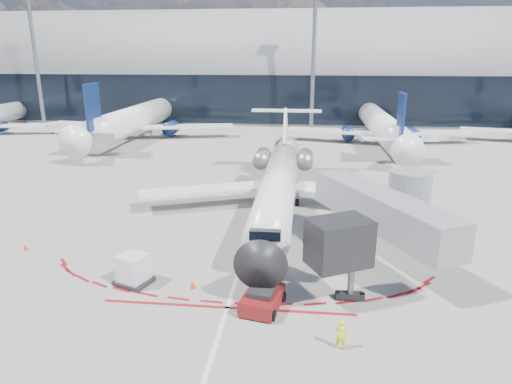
# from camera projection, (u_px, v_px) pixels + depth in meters

# --- Properties ---
(ground) EXTENTS (260.00, 260.00, 0.00)m
(ground) POSITION_uv_depth(u_px,v_px,m) (252.00, 230.00, 35.88)
(ground) COLOR slate
(ground) RESTS_ON ground
(apron_centerline) EXTENTS (0.25, 40.00, 0.01)m
(apron_centerline) POSITION_uv_depth(u_px,v_px,m) (254.00, 221.00, 37.78)
(apron_centerline) COLOR silver
(apron_centerline) RESTS_ON ground
(apron_stop_bar) EXTENTS (14.00, 0.25, 0.01)m
(apron_stop_bar) POSITION_uv_depth(u_px,v_px,m) (227.00, 308.00, 24.95)
(apron_stop_bar) COLOR maroon
(apron_stop_bar) RESTS_ON ground
(terminal_building) EXTENTS (150.00, 24.15, 24.00)m
(terminal_building) POSITION_uv_depth(u_px,v_px,m) (288.00, 77.00, 95.20)
(terminal_building) COLOR gray
(terminal_building) RESTS_ON ground
(jet_bridge) EXTENTS (10.03, 15.20, 4.90)m
(jet_bridge) POSITION_uv_depth(u_px,v_px,m) (389.00, 211.00, 31.14)
(jet_bridge) COLOR gray
(jet_bridge) RESTS_ON ground
(light_mast_west) EXTENTS (0.70, 0.70, 25.00)m
(light_mast_west) POSITION_uv_depth(u_px,v_px,m) (36.00, 58.00, 82.50)
(light_mast_west) COLOR slate
(light_mast_west) RESTS_ON ground
(light_mast_centre) EXTENTS (0.70, 0.70, 25.00)m
(light_mast_centre) POSITION_uv_depth(u_px,v_px,m) (313.00, 58.00, 77.38)
(light_mast_centre) COLOR slate
(light_mast_centre) RESTS_ON ground
(regional_jet) EXTENTS (25.16, 31.03, 7.77)m
(regional_jet) POSITION_uv_depth(u_px,v_px,m) (279.00, 182.00, 39.70)
(regional_jet) COLOR white
(regional_jet) RESTS_ON ground
(pushback_tug) EXTENTS (2.50, 4.77, 1.21)m
(pushback_tug) POSITION_uv_depth(u_px,v_px,m) (262.00, 299.00, 24.78)
(pushback_tug) COLOR #5C0D10
(pushback_tug) RESTS_ON ground
(ramp_worker) EXTENTS (0.58, 0.39, 1.56)m
(ramp_worker) POSITION_uv_depth(u_px,v_px,m) (341.00, 334.00, 21.27)
(ramp_worker) COLOR #F0FF1A
(ramp_worker) RESTS_ON ground
(uld_container) EXTENTS (2.47, 2.29, 1.87)m
(uld_container) POSITION_uv_depth(u_px,v_px,m) (133.00, 270.00, 27.29)
(uld_container) COLOR black
(uld_container) RESTS_ON ground
(safety_cone_left) EXTENTS (0.33, 0.33, 0.46)m
(safety_cone_left) POSITION_uv_depth(u_px,v_px,m) (25.00, 247.00, 32.19)
(safety_cone_left) COLOR #FB3005
(safety_cone_left) RESTS_ON ground
(safety_cone_right) EXTENTS (0.34, 0.34, 0.48)m
(safety_cone_right) POSITION_uv_depth(u_px,v_px,m) (193.00, 284.00, 26.97)
(safety_cone_right) COLOR #FB3005
(safety_cone_right) RESTS_ON ground
(bg_airliner_1) EXTENTS (37.22, 39.41, 12.04)m
(bg_airliner_1) POSITION_uv_depth(u_px,v_px,m) (137.00, 100.00, 74.76)
(bg_airliner_1) COLOR white
(bg_airliner_1) RESTS_ON ground
(bg_airliner_2) EXTENTS (33.89, 35.88, 10.96)m
(bg_airliner_2) POSITION_uv_depth(u_px,v_px,m) (382.00, 107.00, 69.76)
(bg_airliner_2) COLOR white
(bg_airliner_2) RESTS_ON ground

